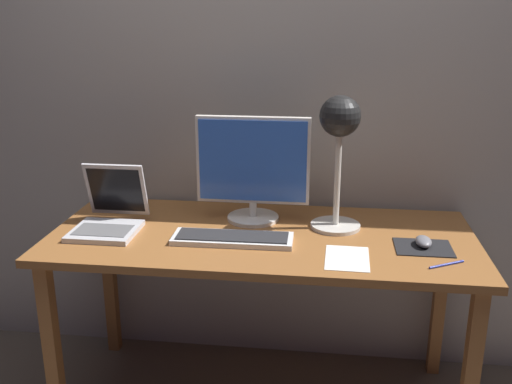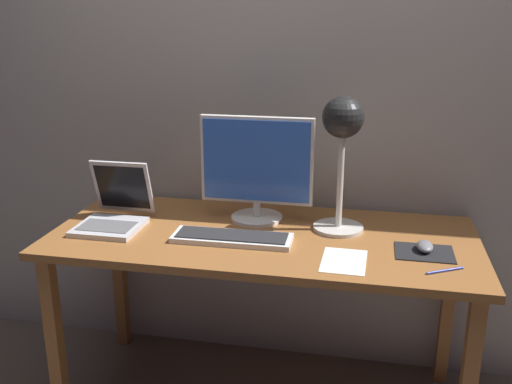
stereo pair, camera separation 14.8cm
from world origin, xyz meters
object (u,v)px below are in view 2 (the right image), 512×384
Objects in this scene: laptop at (116,208)px; pen at (445,270)px; mouse at (425,246)px; keyboard_main at (232,238)px; desk_lamp at (342,135)px; monitor at (257,167)px.

laptop is 1.25m from pen.
laptop reaches higher than mouse.
keyboard_main is 0.86× the size of desk_lamp.
keyboard_main is at bearing -9.75° from laptop.
desk_lamp is 3.67× the size of pen.
laptop is (-0.54, -0.15, -0.15)m from monitor.
desk_lamp is (0.37, 0.19, 0.36)m from keyboard_main.
laptop is 0.92m from desk_lamp.
mouse reaches higher than pen.
desk_lamp reaches higher than laptop.
monitor is 0.81m from pen.
laptop is 3.10× the size of mouse.
keyboard_main is 0.75m from pen.
pen is (0.36, -0.31, -0.37)m from desk_lamp.
pen is at bearing -9.34° from laptop.
pen is at bearing -9.07° from keyboard_main.
monitor is 0.32m from keyboard_main.
monitor is at bearing 162.55° from mouse.
mouse is 0.16m from pen.
keyboard_main is at bearing 170.93° from pen.
keyboard_main is at bearing -100.50° from monitor.
mouse is at bearing 3.13° from keyboard_main.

